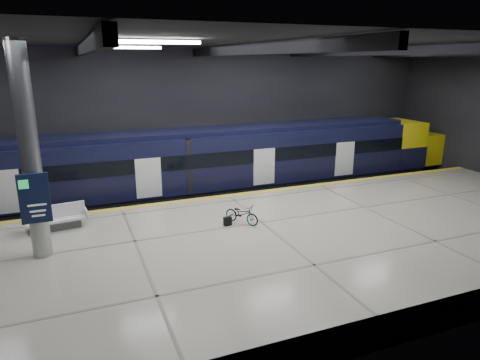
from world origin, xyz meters
TOP-DOWN VIEW (x-y plane):
  - ground at (0.00, 0.00)m, footprint 30.00×30.00m
  - room_shell at (-0.00, 0.00)m, footprint 30.10×16.10m
  - platform at (0.00, -2.50)m, footprint 30.00×11.00m
  - safety_strip at (0.00, 2.75)m, footprint 30.00×0.40m
  - rails at (0.00, 5.50)m, footprint 30.00×1.52m
  - train at (1.25, 5.50)m, footprint 29.40×2.84m
  - bench at (-7.60, 1.30)m, footprint 2.31×1.18m
  - bicycle at (-0.78, -0.80)m, footprint 1.29×1.53m
  - pannier_bag at (-1.38, -0.80)m, footprint 0.32×0.22m
  - info_column at (-8.00, -1.03)m, footprint 0.90×0.78m

SIDE VIEW (x-z plane):
  - ground at x=0.00m, z-range 0.00..0.00m
  - rails at x=0.00m, z-range 0.00..0.16m
  - platform at x=0.00m, z-range 0.00..1.10m
  - safety_strip at x=0.00m, z-range 1.10..1.11m
  - pannier_bag at x=-1.38m, z-range 1.10..1.45m
  - bench at x=-7.60m, z-range 0.95..1.93m
  - bicycle at x=-0.78m, z-range 1.10..1.89m
  - train at x=1.25m, z-range 0.16..3.95m
  - info_column at x=-8.00m, z-range 1.01..7.91m
  - room_shell at x=0.00m, z-range 1.69..9.74m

